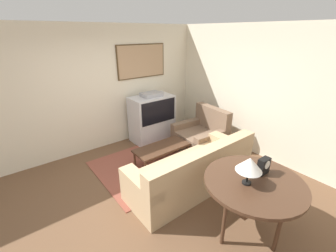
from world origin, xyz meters
The scene contains 11 objects.
ground_plane centered at (0.00, 0.00, 0.00)m, with size 12.00×12.00×0.00m, color brown.
wall_back centered at (0.02, 2.13, 1.36)m, with size 12.00×0.10×2.70m.
wall_right centered at (2.63, 0.00, 1.35)m, with size 0.06×12.00×2.70m.
area_rug centered at (0.55, 0.72, 0.01)m, with size 2.24×1.77×0.01m.
tv centered at (1.18, 1.71, 0.57)m, with size 1.03×0.60×1.21m.
couch centered at (0.66, -0.31, 0.31)m, with size 2.28×0.89×0.86m.
armchair centered at (1.81, 0.63, 0.29)m, with size 1.00×1.07×0.94m.
coffee_table centered at (0.69, 0.64, 0.34)m, with size 1.13×0.51×0.38m.
console_table centered at (0.61, -1.45, 0.75)m, with size 1.25×1.25×0.82m.
table_lamp centered at (0.48, -1.41, 1.09)m, with size 0.31×0.31×0.36m.
mantel_clock centered at (0.83, -1.41, 0.93)m, with size 0.17×0.10×0.22m.
Camera 1 is at (-1.66, -2.61, 2.54)m, focal length 24.00 mm.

